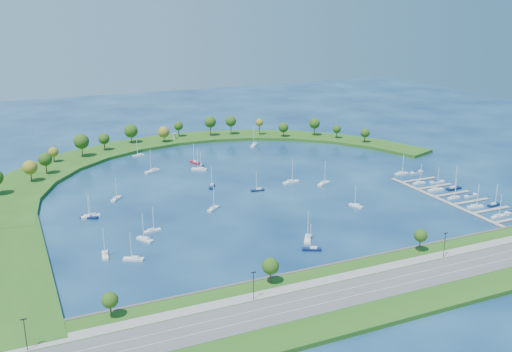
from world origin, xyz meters
name	(u,v)px	position (x,y,z in m)	size (l,w,h in m)	color
ground	(251,187)	(0.00, 0.00, 0.00)	(700.00, 700.00, 0.00)	#071C45
south_shoreline	(392,282)	(0.03, -122.88, 1.00)	(420.00, 43.10, 11.60)	#265215
breakwater	(145,172)	(-46.33, 48.72, 0.99)	(286.74, 247.64, 2.00)	#265215
breakwater_trees	(161,137)	(-24.76, 89.29, 10.59)	(241.34, 94.82, 14.78)	#382314
harbor_tower	(174,136)	(-7.90, 117.24, 4.00)	(2.60, 2.60, 3.90)	gray
dock_system	(455,199)	(85.30, -61.00, 0.35)	(24.28, 82.00, 1.60)	gray
moored_boat_0	(152,230)	(-64.72, -40.25, 0.88)	(7.82, 3.46, 11.11)	silver
moored_boat_1	(308,238)	(-7.74, -75.99, 0.94)	(7.07, 8.91, 13.25)	silver
moored_boat_2	(213,208)	(-31.06, -25.09, 0.90)	(7.52, 6.75, 11.64)	silver
moored_boat_3	(356,205)	(33.69, -49.84, 0.88)	(4.49, 7.67, 10.89)	silver
moored_boat_4	(258,190)	(-0.02, -8.16, 0.87)	(7.36, 2.73, 10.57)	#0A1A40
moored_boat_5	(134,258)	(-78.61, -65.23, 0.90)	(8.06, 5.81, 11.73)	silver
moored_boat_6	(145,239)	(-69.99, -48.38, 0.90)	(6.03, 8.13, 11.90)	silver
moored_boat_7	(201,165)	(-12.10, 47.84, 0.85)	(5.00, 6.54, 9.63)	#0A1A40
moored_boat_8	(254,145)	(38.39, 82.00, 0.97)	(8.27, 9.10, 14.16)	silver
moored_boat_9	(89,217)	(-87.31, -12.30, 0.90)	(8.11, 6.23, 11.96)	#0A1A40
moored_boat_10	(199,169)	(-15.33, 41.41, 0.95)	(8.98, 7.06, 13.31)	silver
moored_boat_11	(91,216)	(-86.36, -11.56, 0.93)	(8.79, 3.10, 12.67)	silver
moored_boat_12	(312,248)	(-11.20, -85.55, 0.89)	(7.86, 5.31, 11.31)	#0A1A40
moored_boat_13	(291,182)	(22.28, -3.42, 0.97)	(9.76, 4.03, 13.92)	silver
moored_boat_14	(152,171)	(-41.73, 48.70, 0.96)	(9.64, 6.26, 13.81)	silver
moored_boat_15	(324,183)	(37.54, -12.83, 0.94)	(9.14, 6.21, 13.16)	silver
moored_boat_16	(105,254)	(-88.05, -57.25, 0.91)	(3.47, 8.47, 12.08)	silver
moored_boat_17	(212,186)	(-19.78, 7.58, 0.91)	(5.71, 8.47, 12.18)	#0A1A40
moored_boat_18	(116,198)	(-70.65, 8.46, 0.89)	(6.70, 7.42, 11.51)	silver
moored_boat_19	(195,162)	(-12.99, 56.92, 0.91)	(4.50, 8.62, 12.20)	maroon
moored_boat_20	(139,155)	(-40.66, 87.88, 0.87)	(7.58, 3.30, 10.78)	silver
docked_boat_0	(498,216)	(85.53, -89.02, 0.88)	(7.78, 2.74, 11.23)	silver
docked_boat_1	(512,212)	(95.96, -87.46, 0.71)	(9.72, 4.10, 1.92)	silver
docked_boat_2	(475,206)	(85.52, -74.85, 0.91)	(8.49, 3.47, 12.13)	silver
docked_boat_3	(494,204)	(96.03, -76.50, 0.89)	(7.88, 2.92, 11.31)	#0A1A40
docked_boat_4	(454,197)	(85.54, -60.15, 0.86)	(7.20, 2.42, 10.42)	silver
docked_boat_5	(471,195)	(95.98, -60.98, 0.59)	(8.15, 3.22, 1.62)	silver
docked_boat_6	(436,189)	(85.51, -46.75, 0.93)	(8.81, 2.60, 12.89)	silver
docked_boat_7	(454,188)	(96.01, -48.66, 0.94)	(9.01, 2.95, 13.08)	#0A1A40
docked_boat_8	(419,182)	(85.53, -33.41, 0.88)	(7.43, 2.14, 10.90)	silver
docked_boat_9	(437,182)	(95.98, -35.68, 0.62)	(8.53, 3.39, 1.69)	silver
docked_boat_10	(401,173)	(87.92, -14.99, 0.90)	(8.07, 2.30, 11.84)	silver
docked_boat_11	(416,172)	(97.87, -16.03, 0.65)	(8.88, 3.58, 1.76)	silver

